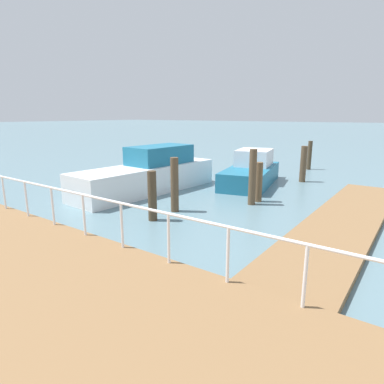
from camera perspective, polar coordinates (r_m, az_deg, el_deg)
name	(u,v)px	position (r m, az deg, el deg)	size (l,w,h in m)	color
ground_plane	(99,203)	(13.36, -15.88, -1.82)	(300.00, 300.00, 0.00)	slate
floating_dock	(342,224)	(11.16, 24.57, -5.02)	(12.14, 2.00, 0.18)	olive
dock_piling_0	(252,177)	(12.61, 10.43, 2.54)	(0.28, 0.28, 2.12)	brown
dock_piling_1	(175,185)	(11.53, -3.04, 1.25)	(0.28, 0.28, 1.93)	brown
dock_piling_2	(309,155)	(21.85, 19.69, 6.01)	(0.26, 0.26, 1.78)	#473826
dock_piling_3	(259,182)	(13.14, 11.49, 1.68)	(0.28, 0.28, 1.56)	brown
dock_piling_4	(152,196)	(10.63, -6.91, -0.69)	(0.28, 0.28, 1.63)	#473826
dock_piling_5	(303,164)	(17.66, 18.72, 4.60)	(0.31, 0.31, 1.83)	brown
moored_boat_0	(149,174)	(14.86, -7.38, 3.13)	(7.18, 2.46, 1.98)	white
moored_boat_2	(251,171)	(16.54, 10.25, 3.52)	(5.27, 3.05, 1.65)	#1E6B8C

